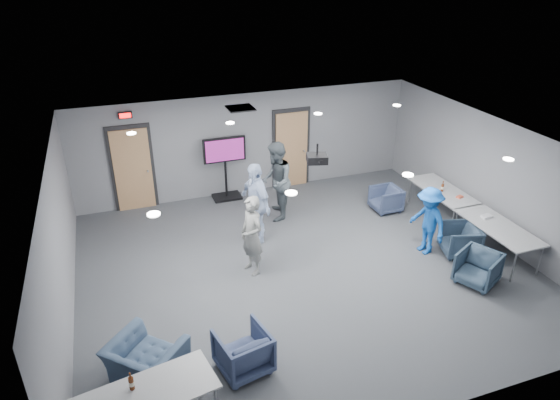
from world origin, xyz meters
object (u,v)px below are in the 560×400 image
object	(u,v)px
bottle_front	(131,383)
person_d	(428,221)
table_right_b	(498,228)
bottle_right	(442,188)
table_right_a	(443,191)
person_c	(255,203)
person_b	(276,181)
projector	(317,158)
chair_front_b	(147,361)
chair_right_b	(460,240)
chair_right_a	(386,199)
table_front_left	(144,396)
tv_stand	(225,165)
chair_right_c	(478,268)
chair_front_a	(243,351)
person_a	(252,236)

from	to	relation	value
bottle_front	person_d	bearing A→B (deg)	22.07
table_right_b	bottle_right	xyz separation A→B (m)	(-0.08, 1.84, 0.14)
table_right_a	person_c	bearing A→B (deg)	84.51
bottle_right	table_right_a	bearing A→B (deg)	36.40
person_b	projector	size ratio (longest dim) A/B	4.26
person_d	bottle_right	size ratio (longest dim) A/B	5.64
person_b	chair_front_b	size ratio (longest dim) A/B	1.86
person_d	table_right_a	world-z (taller)	person_d
chair_right_b	chair_front_b	size ratio (longest dim) A/B	0.72
chair_right_a	table_right_b	bearing A→B (deg)	21.90
table_front_left	tv_stand	distance (m)	7.30
person_d	table_front_left	distance (m)	6.75
table_right_b	bottle_front	world-z (taller)	bottle_front
bottle_front	table_front_left	bearing A→B (deg)	-46.51
chair_right_c	chair_front_a	xyz separation A→B (m)	(-4.95, -0.66, 0.02)
person_c	table_front_left	xyz separation A→B (m)	(-2.88, -4.39, -0.25)
projector	chair_front_b	bearing A→B (deg)	-135.55
person_b	table_front_left	size ratio (longest dim) A/B	0.96
person_a	table_right_b	bearing A→B (deg)	60.03
person_d	chair_front_b	distance (m)	6.33
chair_right_a	person_b	bearing A→B (deg)	-102.62
tv_stand	table_front_left	bearing A→B (deg)	-112.44
chair_right_b	chair_right_c	bearing A→B (deg)	-2.33
bottle_front	tv_stand	distance (m)	7.23
person_b	person_c	bearing A→B (deg)	-22.86
chair_front_a	chair_front_b	size ratio (longest dim) A/B	0.75
person_a	person_d	bearing A→B (deg)	65.06
table_front_left	tv_stand	world-z (taller)	tv_stand
person_d	table_front_left	size ratio (longest dim) A/B	0.76
bottle_front	projector	distance (m)	5.03
chair_right_a	chair_right_c	world-z (taller)	chair_right_c
table_front_left	projector	size ratio (longest dim) A/B	4.42
person_c	table_right_a	size ratio (longest dim) A/B	0.98
person_d	chair_right_a	size ratio (longest dim) A/B	2.22
tv_stand	person_b	bearing A→B (deg)	-59.33
chair_front_b	table_front_left	size ratio (longest dim) A/B	0.52
table_right_b	table_front_left	size ratio (longest dim) A/B	0.97
person_d	projector	xyz separation A→B (m)	(-2.50, 0.30, 1.64)
person_b	bottle_front	distance (m)	6.38
person_b	table_right_b	xyz separation A→B (m)	(3.83, -3.22, -0.28)
table_right_b	chair_front_b	bearing A→B (deg)	98.08
table_right_a	table_right_b	bearing A→B (deg)	-180.00
person_b	table_front_left	world-z (taller)	person_b
chair_right_a	projector	size ratio (longest dim) A/B	1.51
chair_right_a	table_right_b	distance (m)	2.89
chair_right_b	bottle_right	xyz separation A→B (m)	(0.57, 1.51, 0.49)
chair_right_b	chair_front_a	world-z (taller)	chair_front_a
person_c	tv_stand	bearing A→B (deg)	168.81
chair_right_a	table_right_a	world-z (taller)	table_right_a
person_c	chair_front_b	distance (m)	4.42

